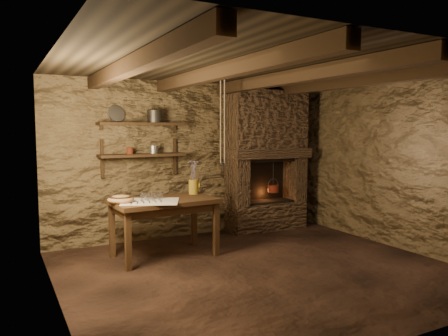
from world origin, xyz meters
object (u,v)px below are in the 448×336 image
work_table (164,226)px  red_pot (273,188)px  stoneware_jug (194,180)px  iron_stockpot (155,117)px  wooden_bowl (121,200)px

work_table → red_pot: bearing=13.3°
stoneware_jug → iron_stockpot: iron_stockpot is taller
stoneware_jug → iron_stockpot: size_ratio=2.24×
stoneware_jug → iron_stockpot: bearing=117.8°
work_table → iron_stockpot: bearing=75.3°
stoneware_jug → wooden_bowl: stoneware_jug is taller
work_table → wooden_bowl: bearing=178.2°
wooden_bowl → work_table: bearing=1.8°
wooden_bowl → red_pot: 2.82m
work_table → iron_stockpot: 1.64m
work_table → wooden_bowl: wooden_bowl is taller
iron_stockpot → work_table: bearing=-101.0°
wooden_bowl → red_pot: (2.73, 0.68, -0.11)m
wooden_bowl → red_pot: bearing=13.9°
work_table → iron_stockpot: iron_stockpot is taller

